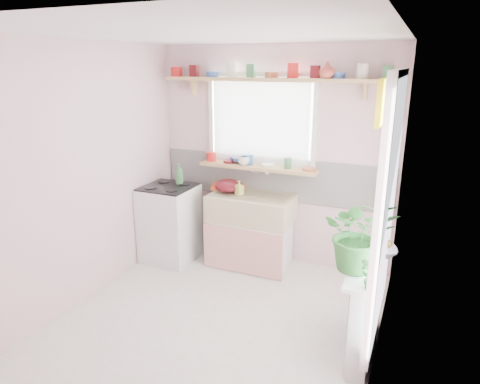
% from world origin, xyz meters
% --- Properties ---
extents(room, '(3.20, 3.20, 3.20)m').
position_xyz_m(room, '(0.66, 0.86, 1.37)').
color(room, white).
rests_on(room, ground).
extents(sink_unit, '(0.95, 0.65, 1.11)m').
position_xyz_m(sink_unit, '(-0.15, 1.29, 0.43)').
color(sink_unit, white).
rests_on(sink_unit, ground).
extents(cooker, '(0.58, 0.58, 0.93)m').
position_xyz_m(cooker, '(-1.10, 1.05, 0.46)').
color(cooker, white).
rests_on(cooker, ground).
extents(radiator_ledge, '(0.22, 0.95, 0.78)m').
position_xyz_m(radiator_ledge, '(1.30, 0.20, 0.40)').
color(radiator_ledge, white).
rests_on(radiator_ledge, ground).
extents(windowsill, '(1.40, 0.22, 0.04)m').
position_xyz_m(windowsill, '(-0.15, 1.48, 1.14)').
color(windowsill, tan).
rests_on(windowsill, room).
extents(pine_shelf, '(2.52, 0.24, 0.04)m').
position_xyz_m(pine_shelf, '(0.00, 1.47, 2.12)').
color(pine_shelf, tan).
rests_on(pine_shelf, room).
extents(shelf_crockery, '(2.47, 0.11, 0.12)m').
position_xyz_m(shelf_crockery, '(-0.00, 1.47, 2.20)').
color(shelf_crockery, red).
rests_on(shelf_crockery, pine_shelf).
extents(sill_crockery, '(1.35, 0.11, 0.12)m').
position_xyz_m(sill_crockery, '(-0.20, 1.48, 1.21)').
color(sill_crockery, red).
rests_on(sill_crockery, windowsill).
extents(dish_tray, '(0.45, 0.38, 0.04)m').
position_xyz_m(dish_tray, '(-0.53, 1.50, 0.87)').
color(dish_tray, '#FF5316').
rests_on(dish_tray, sink_unit).
extents(colander, '(0.34, 0.34, 0.15)m').
position_xyz_m(colander, '(-0.45, 1.33, 0.92)').
color(colander, '#510D17').
rests_on(colander, sink_unit).
extents(jade_plant, '(0.63, 0.58, 0.59)m').
position_xyz_m(jade_plant, '(1.21, 0.07, 1.07)').
color(jade_plant, '#2D702E').
rests_on(jade_plant, radiator_ledge).
extents(fruit_bowl, '(0.37, 0.37, 0.07)m').
position_xyz_m(fruit_bowl, '(1.33, 0.40, 0.81)').
color(fruit_bowl, white).
rests_on(fruit_bowl, radiator_ledge).
extents(herb_pot, '(0.13, 0.10, 0.23)m').
position_xyz_m(herb_pot, '(1.33, -0.20, 0.89)').
color(herb_pot, '#2C6E31').
rests_on(herb_pot, radiator_ledge).
extents(soap_bottle_sink, '(0.10, 0.10, 0.17)m').
position_xyz_m(soap_bottle_sink, '(-0.29, 1.27, 0.93)').
color(soap_bottle_sink, '#B9CA59').
rests_on(soap_bottle_sink, sink_unit).
extents(sill_cup, '(0.16, 0.16, 0.11)m').
position_xyz_m(sill_cup, '(-0.30, 1.42, 1.21)').
color(sill_cup, beige).
rests_on(sill_cup, windowsill).
extents(sill_bowl, '(0.27, 0.27, 0.06)m').
position_xyz_m(sill_bowl, '(-0.41, 1.54, 1.19)').
color(sill_bowl, '#3458AB').
rests_on(sill_bowl, windowsill).
extents(shelf_vase, '(0.21, 0.21, 0.16)m').
position_xyz_m(shelf_vase, '(0.61, 1.41, 2.22)').
color(shelf_vase, '#B34237').
rests_on(shelf_vase, pine_shelf).
extents(cooker_bottle, '(0.12, 0.12, 0.25)m').
position_xyz_m(cooker_bottle, '(-1.03, 1.19, 1.04)').
color(cooker_bottle, '#418348').
rests_on(cooker_bottle, cooker).
extents(fruit, '(0.20, 0.14, 0.10)m').
position_xyz_m(fruit, '(1.34, 0.41, 0.87)').
color(fruit, '#D65D12').
rests_on(fruit, fruit_bowl).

